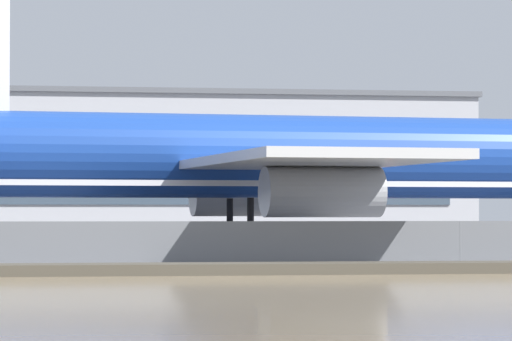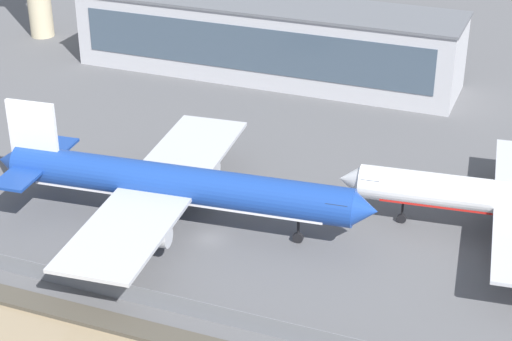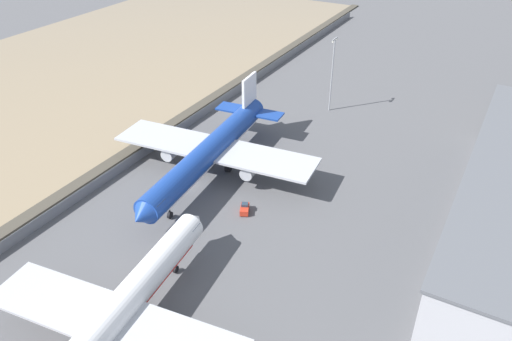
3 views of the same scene
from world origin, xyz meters
name	(u,v)px [view 1 (image 1 of 3)]	position (x,y,z in m)	size (l,w,h in m)	color
ground_plane	(382,259)	(0.00, 0.00, 0.00)	(500.00, 500.00, 0.00)	#565659
shoreline_seawall	(489,267)	(0.00, -20.50, 0.25)	(320.00, 3.00, 0.50)	#474238
perimeter_fence	(460,245)	(0.00, -16.00, 1.17)	(280.00, 0.10, 2.34)	slate
cargo_jet_blue	(280,160)	(-5.87, 1.61, 5.88)	(52.35, 45.09, 15.40)	#193D93
baggage_tug	(368,240)	(2.56, 14.57, 0.81)	(3.58, 2.79, 1.80)	red
terminal_building	(93,167)	(-14.34, 58.04, 7.12)	(72.90, 15.73, 14.22)	#B2B2B7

